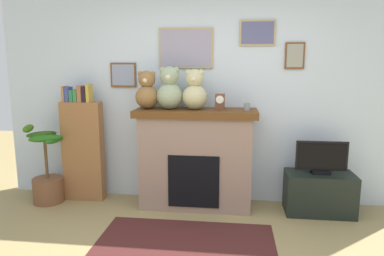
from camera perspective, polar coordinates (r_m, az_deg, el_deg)
back_wall at (r=4.31m, az=2.69°, el=5.26°), size 5.20×0.15×2.60m
fireplace at (r=4.14m, az=0.65°, el=-4.92°), size 1.41×0.55×1.18m
bookshelf at (r=4.55m, az=-17.45°, el=-3.05°), size 0.50×0.16×1.45m
potted_plant at (r=4.67m, az=-22.64°, el=-7.24°), size 0.53×0.53×0.98m
tv_stand at (r=4.29m, az=20.12°, el=-10.01°), size 0.76×0.40×0.47m
television at (r=4.17m, az=20.47°, el=-4.66°), size 0.57×0.14×0.37m
area_rug at (r=3.50m, az=-1.10°, el=-18.25°), size 1.71×0.95×0.01m
candle_jar at (r=3.99m, az=9.00°, el=3.50°), size 0.07×0.07×0.09m
mantel_clock at (r=3.98m, az=4.60°, el=4.31°), size 0.11×0.08×0.18m
teddy_bear_tan at (r=4.10m, az=-7.39°, el=5.91°), size 0.27×0.27×0.44m
teddy_bear_grey at (r=4.04m, az=-3.69°, el=6.24°), size 0.31×0.31×0.49m
teddy_bear_brown at (r=3.99m, az=0.45°, el=6.02°), size 0.29×0.29×0.46m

